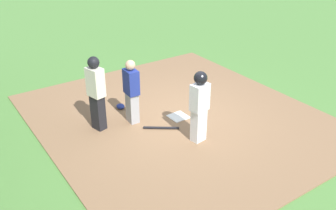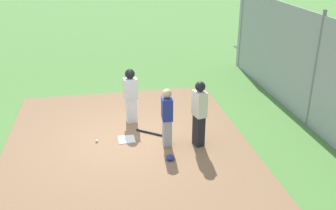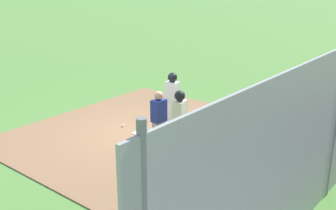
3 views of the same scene
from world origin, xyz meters
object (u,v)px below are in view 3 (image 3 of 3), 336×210
(runner, at_px, (172,96))
(baseball_bat, at_px, (165,135))
(catcher, at_px, (159,119))
(umpire, at_px, (179,123))
(baseball, at_px, (123,126))
(catcher_mask, at_px, (138,154))
(home_plate, at_px, (142,133))

(runner, relative_size, baseball_bat, 1.96)
(catcher, xyz_separation_m, runner, (1.55, 0.78, 0.12))
(umpire, height_order, baseball, umpire)
(baseball_bat, xyz_separation_m, catcher_mask, (-1.46, -0.30, 0.03))
(home_plate, distance_m, baseball_bat, 0.71)
(baseball_bat, height_order, baseball, baseball)
(baseball, bearing_deg, umpire, -103.47)
(catcher, height_order, runner, runner)
(home_plate, relative_size, catcher_mask, 1.83)
(home_plate, bearing_deg, baseball_bat, -70.03)
(umpire, relative_size, catcher_mask, 7.39)
(home_plate, relative_size, umpire, 0.25)
(catcher, distance_m, baseball, 2.04)
(runner, bearing_deg, baseball, -52.68)
(catcher_mask, bearing_deg, baseball, 55.06)
(umpire, bearing_deg, home_plate, -32.38)
(baseball_bat, relative_size, catcher_mask, 3.50)
(catcher_mask, distance_m, baseball, 2.15)
(baseball, bearing_deg, home_plate, -91.22)
(catcher, xyz_separation_m, baseball, (0.47, 1.83, -0.78))
(catcher, xyz_separation_m, catcher_mask, (-0.76, 0.07, -0.75))
(home_plate, bearing_deg, catcher, -113.57)
(baseball_bat, bearing_deg, runner, 152.21)
(catcher_mask, xyz_separation_m, baseball, (1.23, 1.76, -0.02))
(umpire, bearing_deg, runner, -61.02)
(runner, height_order, baseball, runner)
(home_plate, xyz_separation_m, runner, (1.10, -0.25, 0.93))
(catcher, height_order, baseball_bat, catcher)
(umpire, bearing_deg, catcher, -25.41)
(umpire, bearing_deg, baseball_bat, -50.06)
(baseball_bat, relative_size, baseball, 11.34)
(home_plate, xyz_separation_m, umpire, (-0.61, -1.84, 0.93))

